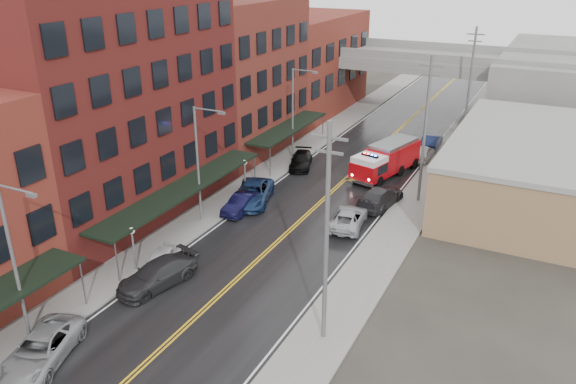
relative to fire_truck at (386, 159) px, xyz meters
The scene contains 31 objects.
road 10.22m from the fire_truck, 106.50° to the right, with size 11.00×160.00×0.02m, color black.
sidewalk_left 14.12m from the fire_truck, 136.42° to the right, with size 3.00×160.00×0.15m, color slate.
sidewalk_right 10.75m from the fire_truck, 65.38° to the right, with size 3.00×160.00×0.15m, color slate.
curb_left 12.98m from the fire_truck, 131.36° to the right, with size 0.30×160.00×0.15m, color gray.
curb_right 10.18m from the fire_truck, 73.95° to the right, with size 0.30×160.00×0.15m, color gray.
brick_building_b 24.37m from the fire_truck, 134.11° to the right, with size 9.00×20.00×18.00m, color #521615.
brick_building_c 17.22m from the fire_truck, behind, with size 9.00×15.00×15.00m, color maroon.
brick_building_far 24.83m from the fire_truck, 131.42° to the left, with size 9.00×20.00×12.00m, color maroon.
tan_building 13.17m from the fire_truck, ahead, with size 14.00×22.00×5.00m, color #8E6E4C.
awning_1 19.68m from the fire_truck, 121.85° to the right, with size 2.60×18.00×3.09m.
awning_2 10.48m from the fire_truck, behind, with size 2.60×13.00×3.09m.
globe_lamp_1 25.43m from the fire_truck, 111.37° to the right, with size 0.44×0.44×3.12m.
globe_lamp_2 13.41m from the fire_truck, 133.76° to the right, with size 0.44×0.44×3.12m.
street_lamp_0 33.24m from the fire_truck, 106.55° to the right, with size 2.64×0.22×9.00m.
street_lamp_1 18.63m from the fire_truck, 120.99° to the right, with size 2.64×0.22×9.00m.
street_lamp_2 10.08m from the fire_truck, behind, with size 2.64×0.22×9.00m.
utility_pole_0 25.49m from the fire_truck, 80.04° to the right, with size 1.80×0.24×12.00m.
utility_pole_1 7.92m from the fire_truck, 47.17° to the right, with size 1.80×0.24×12.00m.
utility_pole_2 16.60m from the fire_truck, 74.21° to the left, with size 1.80×0.24×12.00m.
overpass 22.93m from the fire_truck, 97.32° to the left, with size 40.00×10.00×7.50m.
fire_truck is the anchor object (origin of this frame).
parked_car_left_2 33.52m from the fire_truck, 103.10° to the right, with size 2.48×5.37×1.49m, color gray.
parked_car_left_3 25.39m from the fire_truck, 105.73° to the right, with size 2.19×5.39×1.56m, color #2A2A2D.
parked_car_left_4 24.21m from the fire_truck, 108.98° to the right, with size 1.62×4.02×1.37m, color silver.
parked_car_left_5 14.97m from the fire_truck, 121.48° to the right, with size 1.51×4.32×1.42m, color black.
parked_car_left_6 13.44m from the fire_truck, 125.88° to the right, with size 2.73×5.93×1.65m, color navy.
parked_car_left_7 8.07m from the fire_truck, 169.05° to the right, with size 1.92×4.72×1.37m, color black.
parked_car_right_0 11.54m from the fire_truck, 86.34° to the right, with size 2.29×4.97×1.38m, color #A3A6AB.
parked_car_right_1 7.11m from the fire_truck, 75.82° to the right, with size 2.23×5.49×1.59m, color #272729.
parked_car_right_2 6.16m from the fire_truck, 69.54° to the left, with size 1.79×4.44×1.51m, color #BEBEBE.
parked_car_right_3 9.83m from the fire_truck, 77.88° to the left, with size 1.65×4.73×1.56m, color #0E1533.
Camera 1 is at (16.40, -7.82, 18.92)m, focal length 35.00 mm.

